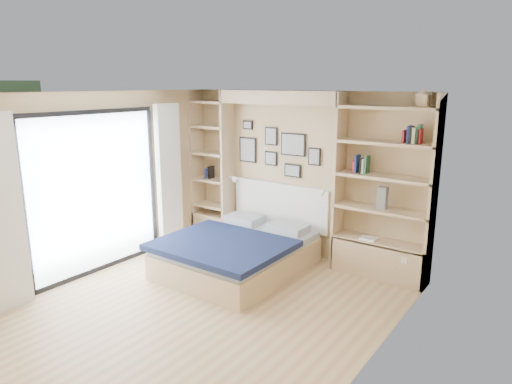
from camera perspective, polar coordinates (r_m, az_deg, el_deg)
The scene contains 8 objects.
ground at distance 5.64m, azimuth -6.38°, elevation -14.14°, with size 4.50×4.50×0.00m, color tan.
room_shell at distance 6.61m, azimuth -0.35°, elevation 0.09°, with size 4.50×4.50×4.50m.
bed at distance 6.54m, azimuth -2.22°, elevation -7.41°, with size 1.71×2.16×1.07m.
photo_gallery at distance 7.11m, azimuth 2.53°, elevation 5.37°, with size 1.48×0.02×0.82m.
reading_lamps at distance 6.94m, azimuth 2.54°, elevation 0.93°, with size 1.92×0.12×0.15m.
shelf_decor at distance 6.25m, azimuth 14.08°, elevation 4.68°, with size 3.61×0.23×2.03m.
deck at distance 8.31m, azimuth -25.38°, elevation -6.16°, with size 3.20×4.00×0.05m, color brown.
deck_chair at distance 7.76m, azimuth -24.50°, elevation -4.51°, with size 0.75×0.90×0.78m.
Camera 1 is at (3.37, -3.69, 2.60)m, focal length 32.00 mm.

